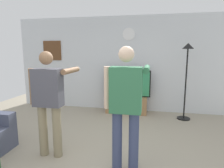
{
  "coord_description": "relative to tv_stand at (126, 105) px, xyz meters",
  "views": [
    {
      "loc": [
        0.84,
        -2.64,
        1.71
      ],
      "look_at": [
        0.06,
        1.2,
        1.05
      ],
      "focal_mm": 30.96,
      "sensor_mm": 36.0,
      "label": 1
    }
  ],
  "objects": [
    {
      "name": "wall_clock",
      "position": [
        0.0,
        0.29,
        1.96
      ],
      "size": [
        0.34,
        0.03,
        0.34
      ],
      "primitive_type": "cylinder",
      "rotation": [
        1.57,
        0.0,
        0.0
      ],
      "color": "white"
    },
    {
      "name": "television",
      "position": [
        0.0,
        0.05,
        0.6
      ],
      "size": [
        1.3,
        0.07,
        0.74
      ],
      "color": "black",
      "rests_on": "tv_stand"
    },
    {
      "name": "framed_picture",
      "position": [
        -2.35,
        0.3,
        1.51
      ],
      "size": [
        0.57,
        0.04,
        0.59
      ],
      "primitive_type": "cube",
      "color": "brown"
    },
    {
      "name": "ground_plane",
      "position": [
        -0.18,
        -2.6,
        -0.23
      ],
      "size": [
        8.4,
        8.4,
        0.0
      ],
      "primitive_type": "plane",
      "color": "#9E937F"
    },
    {
      "name": "person_standing_nearer_lamp",
      "position": [
        -0.94,
        -2.5,
        0.75
      ],
      "size": [
        0.63,
        0.78,
        1.72
      ],
      "color": "gray",
      "rests_on": "ground_plane"
    },
    {
      "name": "back_wall",
      "position": [
        -0.18,
        0.35,
        1.12
      ],
      "size": [
        6.4,
        0.1,
        2.7
      ],
      "primitive_type": "cube",
      "color": "silver",
      "rests_on": "ground_plane"
    },
    {
      "name": "floor_lamp",
      "position": [
        1.51,
        -0.22,
        1.14
      ],
      "size": [
        0.32,
        0.32,
        1.92
      ],
      "color": "black",
      "rests_on": "ground_plane"
    },
    {
      "name": "tv_stand",
      "position": [
        0.0,
        0.0,
        0.0
      ],
      "size": [
        1.13,
        0.43,
        0.47
      ],
      "color": "#997047",
      "rests_on": "ground_plane"
    },
    {
      "name": "person_standing_nearer_couch",
      "position": [
        0.33,
        -2.7,
        0.78
      ],
      "size": [
        0.61,
        0.78,
        1.78
      ],
      "color": "#384266",
      "rests_on": "ground_plane"
    }
  ]
}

